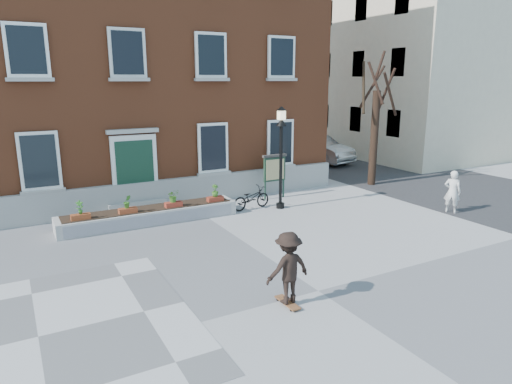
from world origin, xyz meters
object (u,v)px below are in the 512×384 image
bystander (452,192)px  notice_board (275,169)px  parked_car (316,148)px  bicycle (251,198)px  lamp_post (281,143)px  skateboarder (288,268)px

bystander → notice_board: 6.93m
parked_car → notice_board: notice_board is taller
bicycle → parked_car: bearing=-57.2°
lamp_post → bystander: bearing=-34.1°
bicycle → skateboarder: skateboarder is taller
bystander → skateboarder: 9.87m
notice_board → skateboarder: bearing=-119.2°
bicycle → notice_board: (1.62, 0.97, 0.83)m
skateboarder → lamp_post: bearing=59.5°
lamp_post → skateboarder: size_ratio=2.30×
bicycle → lamp_post: 2.39m
notice_board → skateboarder: notice_board is taller
bystander → bicycle: bearing=27.2°
parked_car → skateboarder: bearing=-138.7°
skateboarder → parked_car: bearing=52.2°
bystander → notice_board: bearing=13.1°
bystander → skateboarder: (-9.34, -3.19, 0.08)m
bicycle → notice_board: 2.06m
lamp_post → notice_board: size_ratio=2.10×
parked_car → skateboarder: skateboarder is taller
parked_car → bystander: parked_car is taller
skateboarder → bystander: bearing=18.9°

